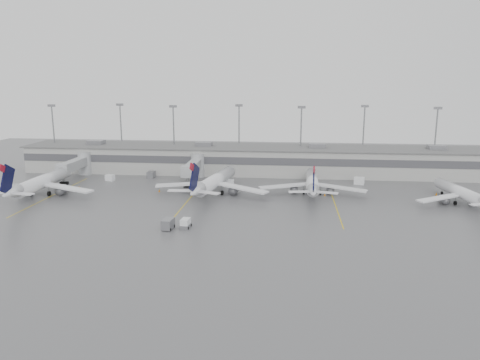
# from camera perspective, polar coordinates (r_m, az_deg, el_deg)

# --- Properties ---
(ground) EXTENTS (260.00, 260.00, 0.00)m
(ground) POSITION_cam_1_polar(r_m,az_deg,el_deg) (89.79, 1.58, -6.46)
(ground) COLOR #555558
(ground) RESTS_ON ground
(terminal) EXTENTS (152.00, 17.00, 9.45)m
(terminal) POSITION_cam_1_polar(r_m,az_deg,el_deg) (145.01, 3.41, 2.49)
(terminal) COLOR #A3A39E
(terminal) RESTS_ON ground
(light_masts) EXTENTS (142.40, 8.00, 20.60)m
(light_masts) POSITION_cam_1_polar(r_m,az_deg,el_deg) (149.60, 3.55, 5.84)
(light_masts) COLOR gray
(light_masts) RESTS_ON ground
(jet_bridge_left) EXTENTS (4.00, 17.20, 7.00)m
(jet_bridge_left) POSITION_cam_1_polar(r_m,az_deg,el_deg) (146.63, -19.07, 1.82)
(jet_bridge_left) COLOR #96989B
(jet_bridge_left) RESTS_ON ground
(jet_bridge_right) EXTENTS (4.00, 17.20, 7.00)m
(jet_bridge_right) POSITION_cam_1_polar(r_m,az_deg,el_deg) (135.58, -5.53, 1.64)
(jet_bridge_right) COLOR #96989B
(jet_bridge_right) RESTS_ON ground
(stand_markings) EXTENTS (105.25, 40.00, 0.01)m
(stand_markings) POSITION_cam_1_polar(r_m,az_deg,el_deg) (112.72, 2.55, -2.54)
(stand_markings) COLOR #DEBB0D
(stand_markings) RESTS_ON ground
(jet_far_left) EXTENTS (29.78, 33.35, 10.80)m
(jet_far_left) POSITION_cam_1_polar(r_m,az_deg,el_deg) (127.43, -23.15, -0.24)
(jet_far_left) COLOR white
(jet_far_left) RESTS_ON ground
(jet_mid_left) EXTENTS (29.31, 33.11, 10.78)m
(jet_mid_left) POSITION_cam_1_polar(r_m,az_deg,el_deg) (118.51, -3.18, -0.14)
(jet_mid_left) COLOR white
(jet_mid_left) RESTS_ON ground
(jet_mid_right) EXTENTS (27.11, 30.40, 9.83)m
(jet_mid_right) POSITION_cam_1_polar(r_m,az_deg,el_deg) (119.82, 8.81, -0.28)
(jet_mid_right) COLOR white
(jet_mid_right) RESTS_ON ground
(jet_far_right) EXTENTS (23.95, 27.09, 8.83)m
(jet_far_right) POSITION_cam_1_polar(r_m,az_deg,el_deg) (120.48, 25.53, -1.44)
(jet_far_right) COLOR white
(jet_far_right) RESTS_ON ground
(baggage_tug) EXTENTS (2.08, 3.02, 1.86)m
(baggage_tug) POSITION_cam_1_polar(r_m,az_deg,el_deg) (93.14, -6.67, -5.38)
(baggage_tug) COLOR white
(baggage_tug) RESTS_ON ground
(baggage_cart) EXTENTS (2.08, 3.34, 2.06)m
(baggage_cart) POSITION_cam_1_polar(r_m,az_deg,el_deg) (92.67, -8.78, -5.31)
(baggage_cart) COLOR slate
(baggage_cart) RESTS_ON ground
(gse_uld_a) EXTENTS (2.77, 2.20, 1.72)m
(gse_uld_a) POSITION_cam_1_polar(r_m,az_deg,el_deg) (139.38, -15.57, 0.27)
(gse_uld_a) COLOR white
(gse_uld_a) RESTS_ON ground
(gse_uld_b) EXTENTS (2.79, 1.98, 1.88)m
(gse_uld_b) POSITION_cam_1_polar(r_m,az_deg,el_deg) (127.14, -1.34, -0.38)
(gse_uld_b) COLOR white
(gse_uld_b) RESTS_ON ground
(gse_uld_c) EXTENTS (3.12, 2.44, 1.95)m
(gse_uld_c) POSITION_cam_1_polar(r_m,az_deg,el_deg) (133.91, 14.33, -0.09)
(gse_uld_c) COLOR white
(gse_uld_c) RESTS_ON ground
(gse_loader) EXTENTS (2.03, 3.12, 1.90)m
(gse_loader) POSITION_cam_1_polar(r_m,az_deg,el_deg) (140.62, -10.77, 0.65)
(gse_loader) COLOR slate
(gse_loader) RESTS_ON ground
(cone_a) EXTENTS (0.47, 0.47, 0.75)m
(cone_a) POSITION_cam_1_polar(r_m,az_deg,el_deg) (131.87, -18.99, -0.85)
(cone_a) COLOR orange
(cone_a) RESTS_ON ground
(cone_b) EXTENTS (0.44, 0.44, 0.70)m
(cone_b) POSITION_cam_1_polar(r_m,az_deg,el_deg) (123.24, -9.82, -1.25)
(cone_b) COLOR orange
(cone_b) RESTS_ON ground
(cone_c) EXTENTS (0.43, 0.43, 0.69)m
(cone_c) POSITION_cam_1_polar(r_m,az_deg,el_deg) (118.99, 10.28, -1.76)
(cone_c) COLOR orange
(cone_c) RESTS_ON ground
(cone_d) EXTENTS (0.51, 0.51, 0.80)m
(cone_d) POSITION_cam_1_polar(r_m,az_deg,el_deg) (127.66, 22.82, -1.55)
(cone_d) COLOR orange
(cone_d) RESTS_ON ground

